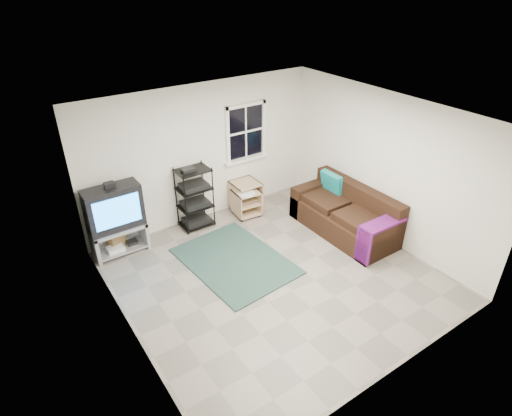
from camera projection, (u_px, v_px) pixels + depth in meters
room at (246, 135)px, 8.21m from camera, size 4.60×4.62×4.60m
tv_unit at (115, 215)px, 7.08m from camera, size 0.91×0.45×1.33m
av_rack at (195, 201)px, 7.91m from camera, size 0.60×0.44×1.20m
side_table_left at (244, 195)px, 8.54m from camera, size 0.54×0.54×0.62m
side_table_right at (246, 201)px, 8.38m from camera, size 0.52×0.52×0.55m
sofa at (345, 215)px, 7.84m from camera, size 0.91×2.06×0.94m
shag_rug at (235, 261)px, 7.18m from camera, size 1.58×2.07×0.02m
paper_bag at (116, 239)px, 7.41m from camera, size 0.33×0.27×0.40m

